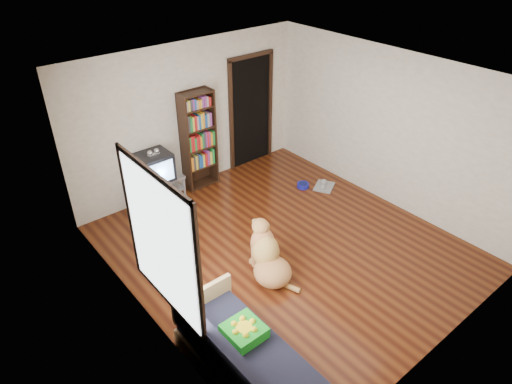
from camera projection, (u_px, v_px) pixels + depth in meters
ground at (285, 246)px, 6.93m from camera, size 5.00×5.00×0.00m
ceiling at (292, 79)px, 5.56m from camera, size 5.00×5.00×0.00m
wall_back at (189, 117)px, 7.88m from camera, size 4.50×0.00×4.50m
wall_front at (457, 266)px, 4.61m from camera, size 4.50×0.00×4.50m
wall_left at (139, 236)px, 5.03m from camera, size 0.00×5.00×5.00m
wall_right at (389, 129)px, 7.46m from camera, size 0.00×5.00×5.00m
green_cushion at (244, 331)px, 4.93m from camera, size 0.41×0.41×0.13m
laptop at (169, 218)px, 6.86m from camera, size 0.38×0.27×0.03m
dog_bowl at (303, 185)px, 8.38m from camera, size 0.22×0.22×0.08m
grey_rag at (324, 187)px, 8.39m from camera, size 0.50×0.47×0.03m
window at (161, 243)px, 4.61m from camera, size 0.03×1.46×1.70m
doorway at (251, 109)px, 8.69m from camera, size 1.03×0.05×2.19m
tv_stand at (157, 191)px, 7.78m from camera, size 0.90×0.45×0.50m
crt_tv at (153, 166)px, 7.54m from camera, size 0.55×0.52×0.58m
bookshelf at (198, 135)px, 7.96m from camera, size 0.60×0.30×1.80m
sofa at (244, 360)px, 4.88m from camera, size 0.80×1.80×0.80m
coffee_table at (169, 224)px, 6.95m from camera, size 0.55×0.55×0.40m
dog at (268, 257)px, 6.25m from camera, size 0.63×1.02×0.83m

